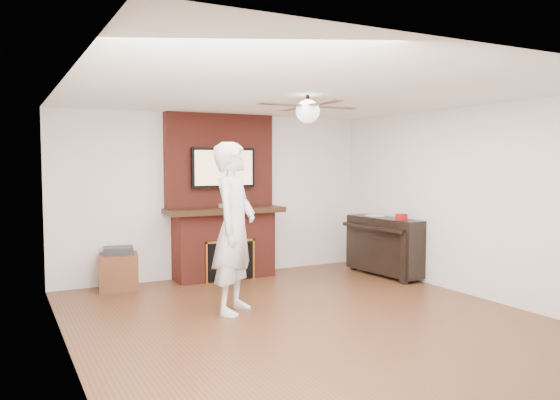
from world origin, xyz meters
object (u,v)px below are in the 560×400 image
fireplace (223,213)px  side_table (119,270)px  piano (385,245)px  person (234,228)px

fireplace → side_table: bearing=-177.6°
fireplace → piano: fireplace is taller
person → piano: bearing=-30.3°
side_table → person: bearing=-51.0°
fireplace → person: fireplace is taller
person → piano: size_ratio=1.41×
fireplace → piano: size_ratio=1.76×
side_table → piano: size_ratio=0.42×
fireplace → side_table: (-1.58, -0.07, -0.72)m
person → fireplace: bearing=25.9°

